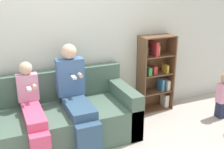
{
  "coord_description": "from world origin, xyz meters",
  "views": [
    {
      "loc": [
        -0.79,
        -2.75,
        2.03
      ],
      "look_at": [
        0.67,
        0.6,
        0.79
      ],
      "focal_mm": 45.0,
      "sensor_mm": 36.0,
      "label": 1
    }
  ],
  "objects_px": {
    "couch": "(53,121)",
    "child_seated": "(33,112)",
    "toddler_standing": "(224,94)",
    "adult_seated": "(76,95)",
    "bookshelf": "(155,73)"
  },
  "relations": [
    {
      "from": "couch",
      "to": "toddler_standing",
      "type": "distance_m",
      "value": 2.58
    },
    {
      "from": "adult_seated",
      "to": "toddler_standing",
      "type": "height_order",
      "value": "adult_seated"
    },
    {
      "from": "couch",
      "to": "bookshelf",
      "type": "relative_size",
      "value": 1.78
    },
    {
      "from": "couch",
      "to": "child_seated",
      "type": "bearing_deg",
      "value": -150.51
    },
    {
      "from": "bookshelf",
      "to": "child_seated",
      "type": "bearing_deg",
      "value": -166.52
    },
    {
      "from": "adult_seated",
      "to": "toddler_standing",
      "type": "relative_size",
      "value": 1.73
    },
    {
      "from": "couch",
      "to": "child_seated",
      "type": "distance_m",
      "value": 0.38
    },
    {
      "from": "bookshelf",
      "to": "toddler_standing",
      "type": "bearing_deg",
      "value": -40.8
    },
    {
      "from": "adult_seated",
      "to": "child_seated",
      "type": "xyz_separation_m",
      "value": [
        -0.56,
        -0.06,
        -0.1
      ]
    },
    {
      "from": "couch",
      "to": "toddler_standing",
      "type": "xyz_separation_m",
      "value": [
        2.55,
        -0.36,
        0.09
      ]
    },
    {
      "from": "child_seated",
      "to": "toddler_standing",
      "type": "relative_size",
      "value": 1.48
    },
    {
      "from": "couch",
      "to": "adult_seated",
      "type": "distance_m",
      "value": 0.47
    },
    {
      "from": "toddler_standing",
      "to": "child_seated",
      "type": "bearing_deg",
      "value": 175.57
    },
    {
      "from": "adult_seated",
      "to": "bookshelf",
      "type": "distance_m",
      "value": 1.5
    },
    {
      "from": "couch",
      "to": "adult_seated",
      "type": "height_order",
      "value": "adult_seated"
    }
  ]
}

